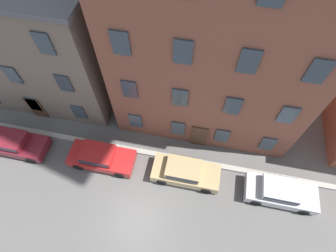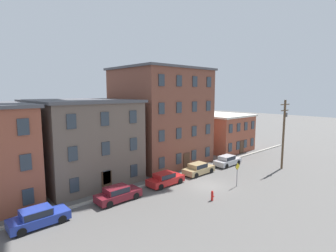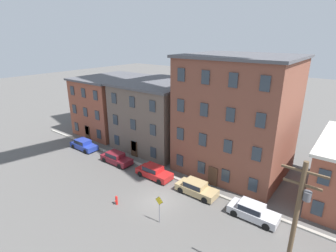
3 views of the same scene
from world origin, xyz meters
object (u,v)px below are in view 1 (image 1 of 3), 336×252
object	(u,v)px
car_maroon	(14,143)
car_tan	(185,171)
car_red	(100,157)
car_silver	(280,192)

from	to	relation	value
car_maroon	car_tan	distance (m)	12.01
car_maroon	car_red	world-z (taller)	same
car_silver	car_red	bearing A→B (deg)	179.80
car_maroon	car_red	size ratio (longest dim) A/B	1.00
car_red	car_maroon	bearing A→B (deg)	-178.21
car_tan	car_maroon	bearing A→B (deg)	-178.65
car_red	car_tan	size ratio (longest dim) A/B	1.00
car_red	car_tan	distance (m)	5.75
car_maroon	car_silver	size ratio (longest dim) A/B	1.00
car_tan	car_silver	xyz separation A→B (m)	(6.07, -0.13, 0.00)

